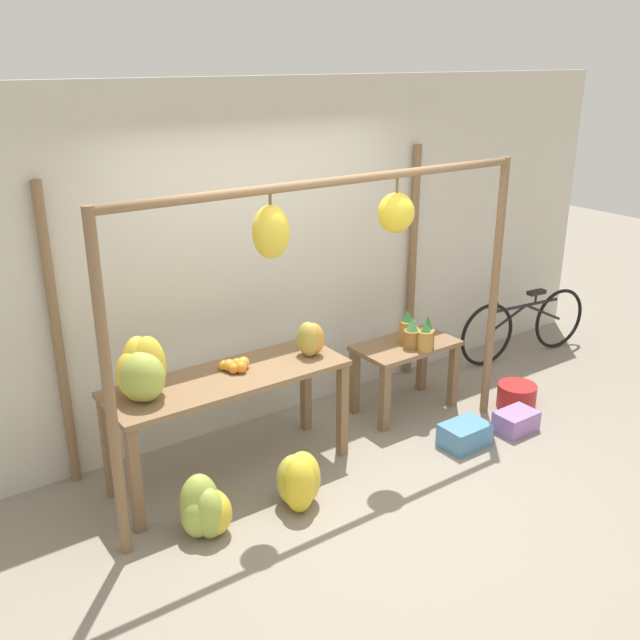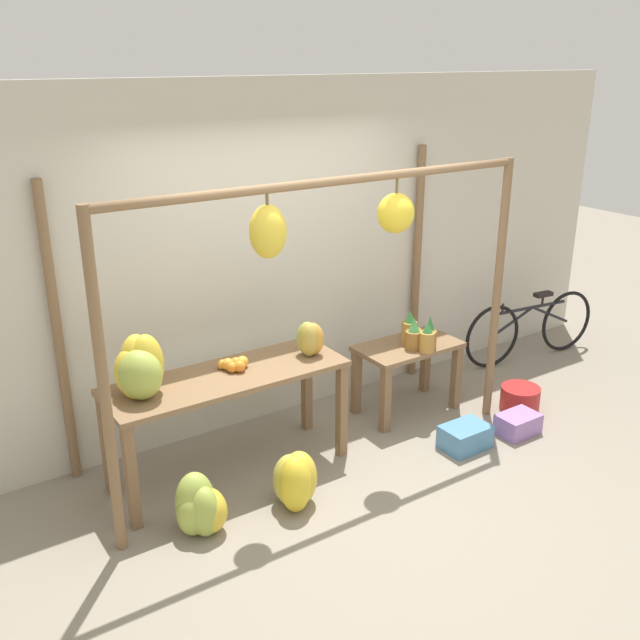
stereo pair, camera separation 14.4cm
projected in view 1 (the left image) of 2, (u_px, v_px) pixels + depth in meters
name	position (u px, v px, depth m)	size (l,w,h in m)	color
ground_plane	(371.00, 496.00, 5.06)	(20.00, 20.00, 0.00)	gray
shop_wall_back	(256.00, 259.00, 5.73)	(8.00, 0.08, 2.80)	beige
stall_awning	(317.00, 263.00, 5.03)	(3.34, 1.16, 2.20)	brown
display_table_main	(229.00, 391.00, 5.11)	(1.77, 0.60, 0.80)	brown
display_table_side	(405.00, 359.00, 6.16)	(0.89, 0.50, 0.62)	brown
banana_pile_on_table	(141.00, 372.00, 4.68)	(0.39, 0.47, 0.42)	gold
orange_pile	(237.00, 365.00, 5.13)	(0.22, 0.20, 0.09)	orange
pineapple_cluster	(416.00, 334.00, 6.01)	(0.24, 0.36, 0.29)	olive
banana_pile_ground_left	(204.00, 510.00, 4.60)	(0.39, 0.35, 0.43)	gold
banana_pile_ground_right	(299.00, 481.00, 4.89)	(0.41, 0.41, 0.42)	gold
fruit_crate_white	(464.00, 435.00, 5.69)	(0.38, 0.27, 0.19)	#4C84B2
blue_bucket	(517.00, 396.00, 6.32)	(0.34, 0.34, 0.21)	#AD2323
parked_bicycle	(524.00, 325.00, 7.31)	(1.62, 0.24, 0.70)	black
papaya_pile	(310.00, 339.00, 5.36)	(0.25, 0.25, 0.27)	#B2993D
fruit_crate_purple	(516.00, 421.00, 5.92)	(0.34, 0.24, 0.17)	#9970B7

